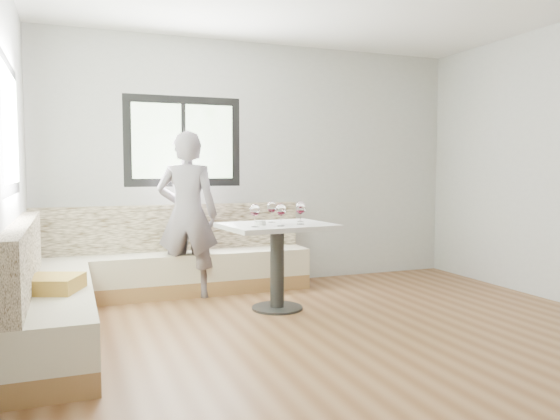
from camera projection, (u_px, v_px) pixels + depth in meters
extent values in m
cube|color=brown|center=(366.00, 345.00, 4.18)|extent=(5.00, 5.00, 0.01)
cube|color=#B7B7B2|center=(260.00, 164.00, 6.40)|extent=(5.00, 0.01, 2.80)
cube|color=black|center=(183.00, 141.00, 6.05)|extent=(1.30, 0.02, 1.00)
cube|color=black|center=(10.00, 127.00, 4.00)|extent=(0.02, 1.30, 1.00)
cube|color=olive|center=(176.00, 287.00, 5.87)|extent=(2.90, 0.55, 0.16)
cube|color=beige|center=(176.00, 266.00, 5.85)|extent=(2.90, 0.55, 0.29)
cube|color=#F3E0C0|center=(172.00, 228.00, 6.01)|extent=(2.90, 0.14, 0.50)
cube|color=olive|center=(55.00, 336.00, 4.14)|extent=(0.55, 2.25, 0.16)
cube|color=beige|center=(54.00, 307.00, 4.13)|extent=(0.55, 2.25, 0.29)
cube|color=#F3E0C0|center=(23.00, 256.00, 4.02)|extent=(0.14, 2.25, 0.50)
cube|color=gold|center=(53.00, 284.00, 3.99)|extent=(0.48, 0.48, 0.11)
cylinder|color=black|center=(277.00, 308.00, 5.25)|extent=(0.49, 0.49, 0.02)
cylinder|color=black|center=(277.00, 269.00, 5.22)|extent=(0.13, 0.13, 0.78)
cube|color=silver|center=(277.00, 226.00, 5.19)|extent=(1.07, 0.87, 0.04)
imported|color=slate|center=(187.00, 215.00, 5.69)|extent=(0.74, 0.61, 1.74)
cylinder|color=white|center=(260.00, 223.00, 5.09)|extent=(0.11, 0.11, 0.04)
sphere|color=black|center=(261.00, 221.00, 5.10)|extent=(0.02, 0.02, 0.02)
sphere|color=black|center=(259.00, 221.00, 5.09)|extent=(0.02, 0.02, 0.02)
sphere|color=black|center=(261.00, 222.00, 5.07)|extent=(0.02, 0.02, 0.02)
cylinder|color=white|center=(255.00, 227.00, 4.91)|extent=(0.07, 0.07, 0.01)
cylinder|color=white|center=(255.00, 221.00, 4.91)|extent=(0.01, 0.01, 0.09)
ellipsoid|color=white|center=(255.00, 210.00, 4.90)|extent=(0.09, 0.09, 0.11)
cylinder|color=#420510|center=(255.00, 213.00, 4.90)|extent=(0.06, 0.06, 0.02)
cylinder|color=white|center=(281.00, 226.00, 4.97)|extent=(0.07, 0.07, 0.01)
cylinder|color=white|center=(281.00, 221.00, 4.97)|extent=(0.01, 0.01, 0.09)
ellipsoid|color=white|center=(281.00, 210.00, 4.96)|extent=(0.09, 0.09, 0.11)
cylinder|color=#420510|center=(281.00, 213.00, 4.96)|extent=(0.06, 0.06, 0.02)
cylinder|color=white|center=(301.00, 224.00, 5.14)|extent=(0.07, 0.07, 0.01)
cylinder|color=white|center=(301.00, 219.00, 5.14)|extent=(0.01, 0.01, 0.09)
ellipsoid|color=white|center=(301.00, 208.00, 5.13)|extent=(0.09, 0.09, 0.11)
cylinder|color=#420510|center=(301.00, 211.00, 5.13)|extent=(0.06, 0.06, 0.02)
cylinder|color=white|center=(272.00, 222.00, 5.30)|extent=(0.07, 0.07, 0.01)
cylinder|color=white|center=(272.00, 217.00, 5.30)|extent=(0.01, 0.01, 0.09)
ellipsoid|color=white|center=(272.00, 207.00, 5.29)|extent=(0.09, 0.09, 0.11)
cylinder|color=#420510|center=(272.00, 210.00, 5.29)|extent=(0.06, 0.06, 0.02)
cylinder|color=white|center=(300.00, 221.00, 5.39)|extent=(0.07, 0.07, 0.01)
cylinder|color=white|center=(300.00, 217.00, 5.39)|extent=(0.01, 0.01, 0.09)
ellipsoid|color=white|center=(301.00, 206.00, 5.38)|extent=(0.09, 0.09, 0.11)
cylinder|color=#420510|center=(301.00, 209.00, 5.38)|extent=(0.06, 0.06, 0.02)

